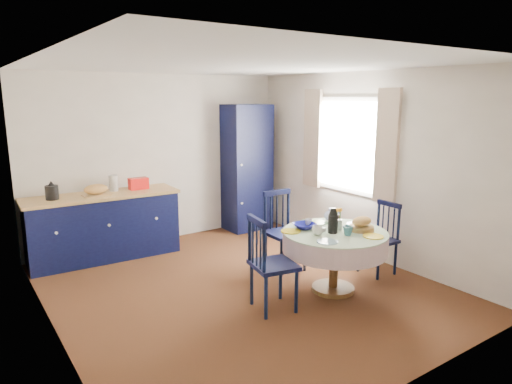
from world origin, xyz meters
The scene contains 17 objects.
floor centered at (0.00, 0.00, 0.00)m, with size 4.50×4.50×0.00m, color black.
ceiling centered at (0.00, 0.00, 2.50)m, with size 4.50×4.50×0.00m, color white.
wall_back centered at (0.00, 2.25, 1.25)m, with size 4.00×0.02×2.50m, color white.
wall_left centered at (-2.00, 0.00, 1.25)m, with size 0.02×4.50×2.50m, color white.
wall_right centered at (2.00, 0.00, 1.25)m, with size 0.02×4.50×2.50m, color white.
window centered at (1.95, 0.30, 1.52)m, with size 0.10×1.74×1.45m.
kitchen_counter centered at (-1.00, 1.90, 0.46)m, with size 2.02×0.71×1.13m.
pantry_cabinet centered at (1.40, 2.00, 1.02)m, with size 0.72×0.53×2.05m.
dining_table centered at (0.81, -0.67, 0.58)m, with size 1.16×1.16×0.98m.
chair_left centered at (-0.07, -0.63, 0.50)m, with size 0.50×0.52×1.00m.
chair_far centered at (0.76, 0.20, 0.51)m, with size 0.47×0.44×1.00m.
chair_right centered at (1.66, -0.59, 0.45)m, with size 0.39×0.41×0.89m.
mug_a centered at (0.56, -0.65, 0.75)m, with size 0.12×0.12×0.09m, color silver.
mug_b centered at (0.81, -0.85, 0.75)m, with size 0.11×0.11×0.10m, color #2D646E.
mug_c centered at (1.04, -0.40, 0.75)m, with size 0.13×0.13×0.11m, color black.
mug_d centered at (0.70, -0.34, 0.74)m, with size 0.09×0.09×0.08m, color silver.
cobalt_bowl centered at (0.60, -0.39, 0.73)m, with size 0.25×0.25×0.06m, color navy.
Camera 1 is at (-2.69, -4.16, 2.17)m, focal length 32.00 mm.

